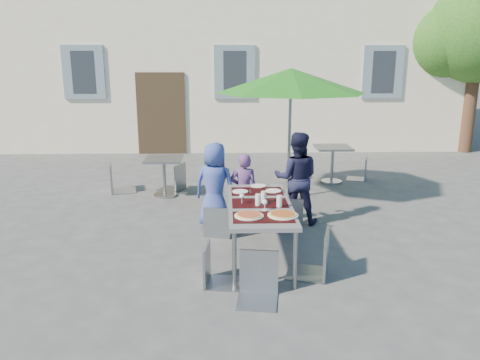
{
  "coord_description": "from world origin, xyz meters",
  "views": [
    {
      "loc": [
        -0.25,
        -5.32,
        2.53
      ],
      "look_at": [
        -0.05,
        1.26,
        0.83
      ],
      "focal_mm": 35.0,
      "sensor_mm": 36.0,
      "label": 1
    }
  ],
  "objects_px": {
    "chair_2": "(289,193)",
    "cafe_table_0": "(164,170)",
    "bg_chair_l_0": "(116,160)",
    "chair_4": "(318,226)",
    "pizza_near_left": "(249,215)",
    "chair_1": "(246,192)",
    "child_1": "(244,191)",
    "child_0": "(215,185)",
    "chair_5": "(258,249)",
    "patio_umbrella": "(291,82)",
    "chair_0": "(218,203)",
    "child_2": "(296,178)",
    "bg_chair_l_1": "(296,157)",
    "cafe_table_1": "(333,158)",
    "pizza_near_right": "(283,214)",
    "chair_3": "(215,241)",
    "bg_chair_r_1": "(362,156)",
    "bg_chair_r_0": "(175,161)",
    "dining_table": "(260,207)"
  },
  "relations": [
    {
      "from": "child_0",
      "to": "chair_5",
      "type": "xyz_separation_m",
      "value": [
        0.51,
        -2.26,
        -0.09
      ]
    },
    {
      "from": "chair_1",
      "to": "patio_umbrella",
      "type": "height_order",
      "value": "patio_umbrella"
    },
    {
      "from": "chair_5",
      "to": "bg_chair_l_0",
      "type": "height_order",
      "value": "bg_chair_l_0"
    },
    {
      "from": "pizza_near_right",
      "to": "chair_1",
      "type": "relative_size",
      "value": 0.38
    },
    {
      "from": "pizza_near_right",
      "to": "bg_chair_r_1",
      "type": "height_order",
      "value": "bg_chair_r_1"
    },
    {
      "from": "child_2",
      "to": "chair_0",
      "type": "height_order",
      "value": "child_2"
    },
    {
      "from": "pizza_near_right",
      "to": "child_0",
      "type": "relative_size",
      "value": 0.27
    },
    {
      "from": "pizza_near_left",
      "to": "child_2",
      "type": "relative_size",
      "value": 0.23
    },
    {
      "from": "bg_chair_r_1",
      "to": "pizza_near_left",
      "type": "bearing_deg",
      "value": -120.09
    },
    {
      "from": "child_1",
      "to": "chair_0",
      "type": "distance_m",
      "value": 0.56
    },
    {
      "from": "patio_umbrella",
      "to": "chair_2",
      "type": "bearing_deg",
      "value": -97.09
    },
    {
      "from": "chair_4",
      "to": "chair_5",
      "type": "relative_size",
      "value": 1.09
    },
    {
      "from": "pizza_near_left",
      "to": "child_1",
      "type": "height_order",
      "value": "child_1"
    },
    {
      "from": "patio_umbrella",
      "to": "cafe_table_0",
      "type": "bearing_deg",
      "value": 174.73
    },
    {
      "from": "chair_2",
      "to": "chair_0",
      "type": "bearing_deg",
      "value": -166.97
    },
    {
      "from": "dining_table",
      "to": "pizza_near_right",
      "type": "distance_m",
      "value": 0.56
    },
    {
      "from": "chair_0",
      "to": "bg_chair_r_0",
      "type": "bearing_deg",
      "value": 109.16
    },
    {
      "from": "chair_1",
      "to": "pizza_near_left",
      "type": "bearing_deg",
      "value": -91.48
    },
    {
      "from": "bg_chair_l_1",
      "to": "cafe_table_1",
      "type": "bearing_deg",
      "value": -23.46
    },
    {
      "from": "bg_chair_l_1",
      "to": "bg_chair_r_1",
      "type": "bearing_deg",
      "value": -3.71
    },
    {
      "from": "pizza_near_left",
      "to": "chair_2",
      "type": "bearing_deg",
      "value": 66.37
    },
    {
      "from": "bg_chair_l_1",
      "to": "pizza_near_left",
      "type": "bearing_deg",
      "value": -104.91
    },
    {
      "from": "child_1",
      "to": "chair_4",
      "type": "xyz_separation_m",
      "value": [
        0.81,
        -1.73,
        0.05
      ]
    },
    {
      "from": "pizza_near_left",
      "to": "bg_chair_l_0",
      "type": "height_order",
      "value": "bg_chair_l_0"
    },
    {
      "from": "pizza_near_left",
      "to": "chair_2",
      "type": "xyz_separation_m",
      "value": [
        0.69,
        1.57,
        -0.19
      ]
    },
    {
      "from": "child_2",
      "to": "patio_umbrella",
      "type": "height_order",
      "value": "patio_umbrella"
    },
    {
      "from": "dining_table",
      "to": "bg_chair_l_0",
      "type": "relative_size",
      "value": 1.74
    },
    {
      "from": "pizza_near_left",
      "to": "cafe_table_1",
      "type": "height_order",
      "value": "pizza_near_left"
    },
    {
      "from": "chair_3",
      "to": "child_0",
      "type": "bearing_deg",
      "value": 91.15
    },
    {
      "from": "cafe_table_0",
      "to": "bg_chair_r_0",
      "type": "relative_size",
      "value": 0.73
    },
    {
      "from": "child_0",
      "to": "patio_umbrella",
      "type": "relative_size",
      "value": 0.49
    },
    {
      "from": "pizza_near_right",
      "to": "patio_umbrella",
      "type": "relative_size",
      "value": 0.13
    },
    {
      "from": "bg_chair_l_1",
      "to": "chair_0",
      "type": "bearing_deg",
      "value": -115.95
    },
    {
      "from": "chair_1",
      "to": "chair_5",
      "type": "bearing_deg",
      "value": -89.16
    },
    {
      "from": "chair_3",
      "to": "cafe_table_0",
      "type": "xyz_separation_m",
      "value": [
        -1.03,
        3.63,
        -0.02
      ]
    },
    {
      "from": "bg_chair_l_0",
      "to": "chair_3",
      "type": "bearing_deg",
      "value": -63.27
    },
    {
      "from": "chair_0",
      "to": "bg_chair_l_1",
      "type": "xyz_separation_m",
      "value": [
        1.63,
        3.35,
        -0.03
      ]
    },
    {
      "from": "child_1",
      "to": "chair_1",
      "type": "distance_m",
      "value": 0.06
    },
    {
      "from": "child_2",
      "to": "patio_umbrella",
      "type": "bearing_deg",
      "value": -84.25
    },
    {
      "from": "chair_2",
      "to": "cafe_table_0",
      "type": "bearing_deg",
      "value": 138.49
    },
    {
      "from": "chair_3",
      "to": "cafe_table_1",
      "type": "height_order",
      "value": "chair_3"
    },
    {
      "from": "pizza_near_right",
      "to": "chair_0",
      "type": "bearing_deg",
      "value": 120.85
    },
    {
      "from": "chair_2",
      "to": "child_1",
      "type": "bearing_deg",
      "value": 167.66
    },
    {
      "from": "chair_1",
      "to": "chair_2",
      "type": "height_order",
      "value": "chair_2"
    },
    {
      "from": "pizza_near_right",
      "to": "patio_umbrella",
      "type": "height_order",
      "value": "patio_umbrella"
    },
    {
      "from": "pizza_near_left",
      "to": "chair_1",
      "type": "relative_size",
      "value": 0.36
    },
    {
      "from": "dining_table",
      "to": "pizza_near_right",
      "type": "relative_size",
      "value": 5.13
    },
    {
      "from": "chair_1",
      "to": "cafe_table_1",
      "type": "xyz_separation_m",
      "value": [
        1.92,
        2.68,
        -0.02
      ]
    },
    {
      "from": "child_1",
      "to": "chair_3",
      "type": "relative_size",
      "value": 1.3
    },
    {
      "from": "bg_chair_l_0",
      "to": "chair_4",
      "type": "bearing_deg",
      "value": -49.73
    }
  ]
}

